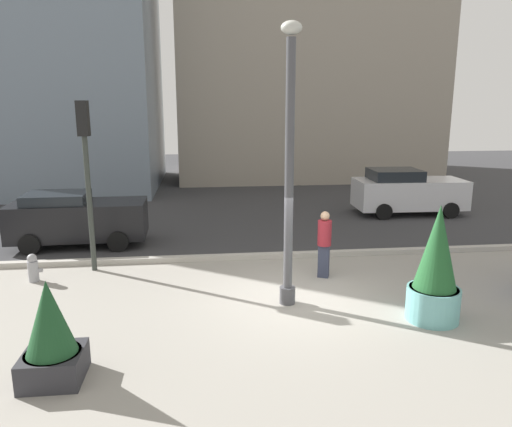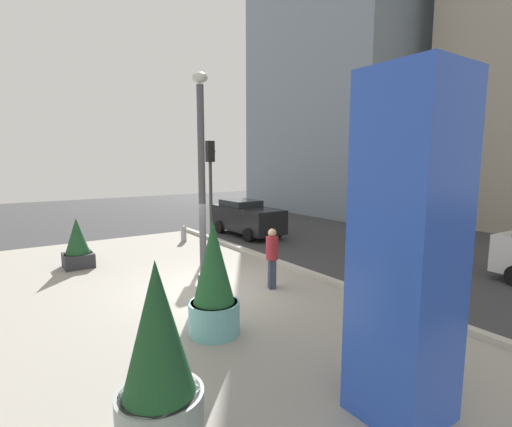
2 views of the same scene
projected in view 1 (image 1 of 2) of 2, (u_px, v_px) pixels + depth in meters
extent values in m
plane|color=#38383A|center=(271.00, 250.00, 15.28)|extent=(60.00, 60.00, 0.00)
cube|color=#9E998E|center=(314.00, 339.00, 9.47)|extent=(18.00, 10.00, 0.02)
cube|color=#B7B2A8|center=(275.00, 256.00, 14.41)|extent=(18.00, 0.24, 0.16)
cylinder|color=#4C4C51|center=(287.00, 295.00, 11.12)|extent=(0.36, 0.36, 0.40)
cylinder|color=#4C4C51|center=(289.00, 178.00, 10.52)|extent=(0.20, 0.20, 5.82)
ellipsoid|color=silver|center=(291.00, 28.00, 9.83)|extent=(0.44, 0.44, 0.28)
cylinder|color=#6BB2B2|center=(433.00, 304.00, 10.24)|extent=(1.10, 1.10, 0.72)
cylinder|color=#382819|center=(434.00, 289.00, 10.17)|extent=(1.01, 1.01, 0.04)
cone|color=#235B2D|center=(438.00, 247.00, 9.96)|extent=(0.89, 0.89, 1.79)
cube|color=#2D2D33|center=(54.00, 366.00, 8.02)|extent=(0.96, 0.96, 0.51)
cylinder|color=#382819|center=(53.00, 353.00, 7.97)|extent=(0.91, 0.91, 0.04)
cone|color=#1E4C28|center=(49.00, 317.00, 7.83)|extent=(0.82, 0.82, 1.25)
cylinder|color=#99999E|center=(33.00, 272.00, 12.46)|extent=(0.26, 0.26, 0.55)
sphere|color=#99999E|center=(32.00, 258.00, 12.38)|extent=(0.24, 0.24, 0.24)
cylinder|color=#99999E|center=(40.00, 270.00, 12.47)|extent=(0.12, 0.10, 0.10)
cylinder|color=#333833|center=(90.00, 205.00, 12.97)|extent=(0.14, 0.14, 3.67)
cube|color=black|center=(83.00, 118.00, 12.47)|extent=(0.28, 0.32, 0.90)
sphere|color=yellow|center=(84.00, 118.00, 12.63)|extent=(0.18, 0.18, 0.18)
cube|color=silver|center=(409.00, 193.00, 20.07)|extent=(4.48, 2.03, 1.17)
cube|color=#1E2328|center=(395.00, 175.00, 19.84)|extent=(2.04, 1.73, 0.43)
cylinder|color=black|center=(430.00, 201.00, 21.23)|extent=(0.65, 0.24, 0.64)
cylinder|color=black|center=(451.00, 210.00, 19.38)|extent=(0.65, 0.24, 0.64)
cylinder|color=black|center=(369.00, 202.00, 21.00)|extent=(0.65, 0.24, 0.64)
cylinder|color=black|center=(384.00, 212.00, 19.16)|extent=(0.65, 0.24, 0.64)
cube|color=black|center=(79.00, 220.00, 15.56)|extent=(4.25, 1.82, 1.15)
cube|color=#1E2328|center=(57.00, 198.00, 15.32)|extent=(1.93, 1.56, 0.32)
cylinder|color=black|center=(125.00, 228.00, 16.68)|extent=(0.65, 0.24, 0.64)
cylinder|color=black|center=(118.00, 241.00, 15.02)|extent=(0.65, 0.24, 0.64)
cylinder|color=black|center=(46.00, 230.00, 16.34)|extent=(0.65, 0.24, 0.64)
cylinder|color=black|center=(30.00, 245.00, 14.68)|extent=(0.65, 0.24, 0.64)
cube|color=#33384C|center=(324.00, 261.00, 12.75)|extent=(0.34, 0.30, 0.88)
cylinder|color=maroon|center=(325.00, 233.00, 12.58)|extent=(0.48, 0.48, 0.66)
sphere|color=tan|center=(325.00, 216.00, 12.48)|extent=(0.24, 0.24, 0.24)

